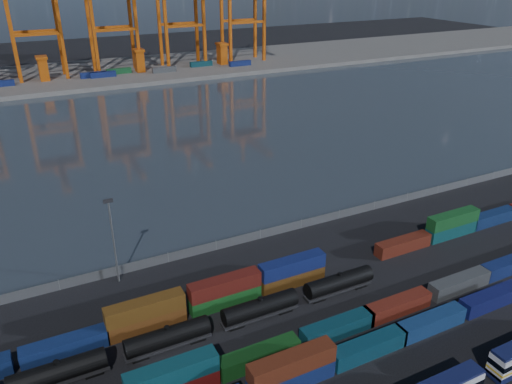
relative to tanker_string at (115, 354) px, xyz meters
name	(u,v)px	position (x,y,z in m)	size (l,w,h in m)	color
ground	(338,316)	(34.99, -5.18, -2.06)	(700.00, 700.00, 0.00)	black
harbor_water	(156,135)	(34.99, 99.82, -2.05)	(700.00, 700.00, 0.00)	#2C3640
far_quay	(96,74)	(34.99, 204.82, -1.06)	(700.00, 70.00, 2.00)	#514F4C
container_row_mid	(295,341)	(24.61, -8.94, -0.28)	(141.24, 2.55, 5.43)	#474A4D
container_row_north	(310,269)	(36.43, 5.77, 0.13)	(129.27, 2.54, 5.42)	#0F1F4C
tanker_string	(115,354)	(0.00, 0.00, 0.00)	(90.84, 2.87, 4.10)	black
waterfront_fence	(260,234)	(34.99, 22.82, -1.05)	(160.12, 0.12, 2.20)	#595B5E
yard_light_mast	(113,237)	(4.99, 20.82, 7.24)	(1.60, 0.40, 16.60)	slate
quay_containers	(77,77)	(23.99, 190.28, 1.24)	(172.58, 10.99, 2.60)	navy
straddle_carriers	(93,64)	(32.49, 194.82, 5.76)	(140.00, 7.00, 11.10)	#BF4F0D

